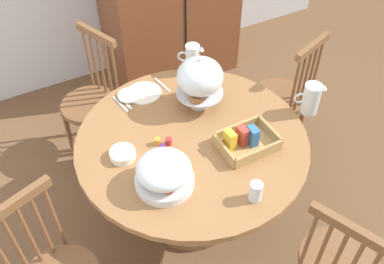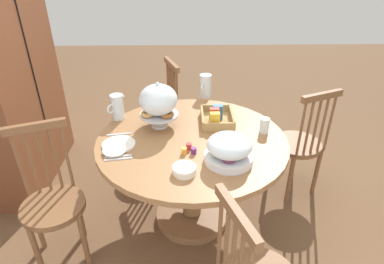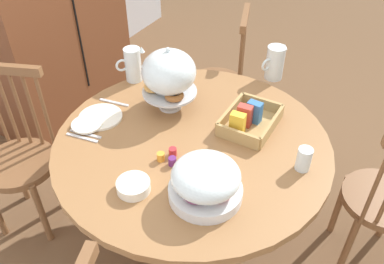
# 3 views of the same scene
# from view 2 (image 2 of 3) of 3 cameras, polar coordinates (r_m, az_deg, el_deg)

# --- Properties ---
(ground_plane) EXTENTS (10.00, 10.00, 0.00)m
(ground_plane) POSITION_cam_2_polar(r_m,az_deg,el_deg) (2.81, -1.16, -12.78)
(ground_plane) COLOR brown
(dining_table) EXTENTS (1.31, 1.31, 0.74)m
(dining_table) POSITION_cam_2_polar(r_m,az_deg,el_deg) (2.37, 0.00, -5.08)
(dining_table) COLOR olive
(dining_table) RESTS_ON ground_plane
(windsor_chair_near_window) EXTENTS (0.43, 0.44, 0.97)m
(windsor_chair_near_window) POSITION_cam_2_polar(r_m,az_deg,el_deg) (2.86, 17.95, -2.22)
(windsor_chair_near_window) COLOR brown
(windsor_chair_near_window) RESTS_ON ground_plane
(windsor_chair_by_cabinet) EXTENTS (0.43, 0.43, 0.97)m
(windsor_chair_by_cabinet) POSITION_cam_2_polar(r_m,az_deg,el_deg) (3.21, -5.58, 2.81)
(windsor_chair_by_cabinet) COLOR brown
(windsor_chair_by_cabinet) RESTS_ON ground_plane
(windsor_chair_facing_door) EXTENTS (0.43, 0.43, 0.97)m
(windsor_chair_facing_door) POSITION_cam_2_polar(r_m,az_deg,el_deg) (2.34, -22.89, -11.40)
(windsor_chair_facing_door) COLOR brown
(windsor_chair_facing_door) RESTS_ON ground_plane
(pastry_stand_with_dome) EXTENTS (0.28, 0.28, 0.34)m
(pastry_stand_with_dome) POSITION_cam_2_polar(r_m,az_deg,el_deg) (2.34, -5.83, 5.28)
(pastry_stand_with_dome) COLOR silver
(pastry_stand_with_dome) RESTS_ON dining_table
(fruit_platter_covered) EXTENTS (0.30, 0.30, 0.18)m
(fruit_platter_covered) POSITION_cam_2_polar(r_m,az_deg,el_deg) (2.00, 6.43, -2.99)
(fruit_platter_covered) COLOR silver
(fruit_platter_covered) RESTS_ON dining_table
(orange_juice_pitcher) EXTENTS (0.16, 0.12, 0.20)m
(orange_juice_pitcher) POSITION_cam_2_polar(r_m,az_deg,el_deg) (2.54, -12.76, 4.05)
(orange_juice_pitcher) COLOR silver
(orange_juice_pitcher) RESTS_ON dining_table
(milk_pitcher) EXTENTS (0.18, 0.10, 0.19)m
(milk_pitcher) POSITION_cam_2_polar(r_m,az_deg,el_deg) (2.87, 2.33, 7.84)
(milk_pitcher) COLOR silver
(milk_pitcher) RESTS_ON dining_table
(cereal_basket) EXTENTS (0.32, 0.24, 0.12)m
(cereal_basket) POSITION_cam_2_polar(r_m,az_deg,el_deg) (2.46, 4.27, 2.47)
(cereal_basket) COLOR tan
(cereal_basket) RESTS_ON dining_table
(china_plate_large) EXTENTS (0.22, 0.22, 0.01)m
(china_plate_large) POSITION_cam_2_polar(r_m,az_deg,el_deg) (2.24, -12.55, -2.09)
(china_plate_large) COLOR white
(china_plate_large) RESTS_ON dining_table
(china_plate_small) EXTENTS (0.15, 0.15, 0.01)m
(china_plate_small) POSITION_cam_2_polar(r_m,az_deg,el_deg) (2.16, -13.25, -3.09)
(china_plate_small) COLOR white
(china_plate_small) RESTS_ON china_plate_large
(cereal_bowl) EXTENTS (0.14, 0.14, 0.04)m
(cereal_bowl) POSITION_cam_2_polar(r_m,az_deg,el_deg) (1.92, -1.43, -6.55)
(cereal_bowl) COLOR white
(cereal_bowl) RESTS_ON dining_table
(drinking_glass) EXTENTS (0.06, 0.06, 0.11)m
(drinking_glass) POSITION_cam_2_polar(r_m,az_deg,el_deg) (2.36, 12.42, 1.11)
(drinking_glass) COLOR silver
(drinking_glass) RESTS_ON dining_table
(jam_jar_strawberry) EXTENTS (0.04, 0.04, 0.04)m
(jam_jar_strawberry) POSITION_cam_2_polar(r_m,az_deg,el_deg) (2.14, -0.56, -2.49)
(jam_jar_strawberry) COLOR #B7282D
(jam_jar_strawberry) RESTS_ON dining_table
(jam_jar_apricot) EXTENTS (0.04, 0.04, 0.04)m
(jam_jar_apricot) POSITION_cam_2_polar(r_m,az_deg,el_deg) (2.10, -1.37, -3.27)
(jam_jar_apricot) COLOR orange
(jam_jar_apricot) RESTS_ON dining_table
(jam_jar_grape) EXTENTS (0.04, 0.04, 0.04)m
(jam_jar_grape) POSITION_cam_2_polar(r_m,az_deg,el_deg) (2.10, 0.29, -3.25)
(jam_jar_grape) COLOR #5B2366
(jam_jar_grape) RESTS_ON dining_table
(table_knife) EXTENTS (0.04, 0.17, 0.01)m
(table_knife) POSITION_cam_2_polar(r_m,az_deg,el_deg) (2.12, -12.59, -4.13)
(table_knife) COLOR silver
(table_knife) RESTS_ON dining_table
(dinner_fork) EXTENTS (0.04, 0.17, 0.01)m
(dinner_fork) POSITION_cam_2_polar(r_m,az_deg,el_deg) (2.10, -12.60, -4.58)
(dinner_fork) COLOR silver
(dinner_fork) RESTS_ON dining_table
(soup_spoon) EXTENTS (0.04, 0.17, 0.01)m
(soup_spoon) POSITION_cam_2_polar(r_m,az_deg,el_deg) (2.36, -12.50, -0.38)
(soup_spoon) COLOR silver
(soup_spoon) RESTS_ON dining_table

